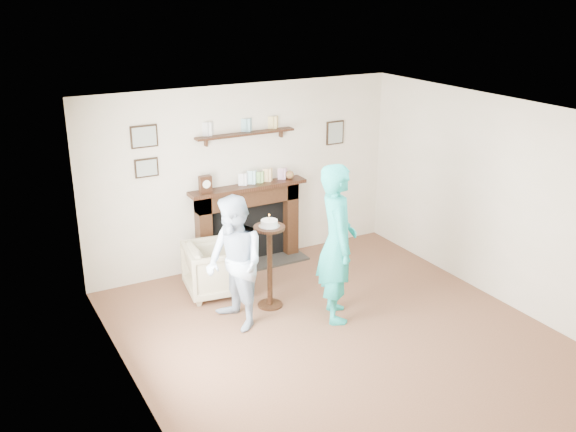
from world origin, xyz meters
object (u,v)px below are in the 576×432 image
object	(u,v)px
armchair	(216,292)
pedestal_table	(270,250)
man	(237,325)
woman	(335,316)

from	to	relation	value
armchair	pedestal_table	bearing A→B (deg)	-137.21
man	pedestal_table	xyz separation A→B (m)	(0.56, 0.24, 0.73)
man	pedestal_table	world-z (taller)	pedestal_table
man	woman	size ratio (longest dim) A/B	0.83
woman	armchair	bearing A→B (deg)	61.21
armchair	man	size ratio (longest dim) A/B	0.47
pedestal_table	woman	bearing A→B (deg)	-47.20
armchair	man	world-z (taller)	man
man	pedestal_table	bearing A→B (deg)	107.01
man	woman	bearing A→B (deg)	65.69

